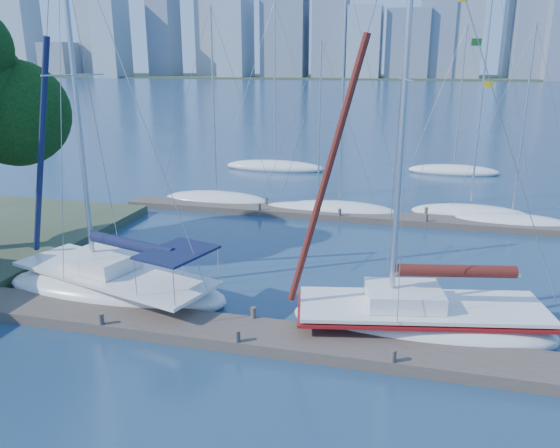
# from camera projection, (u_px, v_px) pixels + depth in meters

# --- Properties ---
(ground) EXTENTS (700.00, 700.00, 0.00)m
(ground) POSITION_uv_depth(u_px,v_px,m) (246.00, 340.00, 18.81)
(ground) COLOR #18314D
(ground) RESTS_ON ground
(near_dock) EXTENTS (26.00, 2.00, 0.40)m
(near_dock) POSITION_uv_depth(u_px,v_px,m) (246.00, 334.00, 18.75)
(near_dock) COLOR #4A3F36
(near_dock) RESTS_ON ground
(far_dock) EXTENTS (30.00, 1.80, 0.36)m
(far_dock) POSITION_uv_depth(u_px,v_px,m) (358.00, 216.00, 33.13)
(far_dock) COLOR #4A3F36
(far_dock) RESTS_ON ground
(far_shore) EXTENTS (800.00, 100.00, 1.50)m
(far_shore) POSITION_uv_depth(u_px,v_px,m) (415.00, 78.00, 315.78)
(far_shore) COLOR #38472D
(far_shore) RESTS_ON ground
(sailboat_navy) EXTENTS (10.05, 5.68, 15.62)m
(sailboat_navy) POSITION_uv_depth(u_px,v_px,m) (113.00, 271.00, 21.85)
(sailboat_navy) COLOR white
(sailboat_navy) RESTS_ON ground
(sailboat_maroon) EXTENTS (9.54, 4.75, 15.52)m
(sailboat_maroon) POSITION_uv_depth(u_px,v_px,m) (421.00, 302.00, 18.98)
(sailboat_maroon) COLOR white
(sailboat_maroon) RESTS_ON ground
(bg_boat_0) EXTENTS (7.71, 4.06, 12.86)m
(bg_boat_0) POSITION_uv_depth(u_px,v_px,m) (217.00, 200.00, 36.66)
(bg_boat_0) COLOR white
(bg_boat_0) RESTS_ON ground
(bg_boat_1) EXTENTS (7.26, 2.41, 10.72)m
(bg_boat_1) POSITION_uv_depth(u_px,v_px,m) (318.00, 210.00, 34.44)
(bg_boat_1) COLOR white
(bg_boat_1) RESTS_ON ground
(bg_boat_2) EXTENTS (7.47, 2.63, 14.42)m
(bg_boat_2) POSITION_uv_depth(u_px,v_px,m) (339.00, 209.00, 34.24)
(bg_boat_2) COLOR white
(bg_boat_2) RESTS_ON ground
(bg_boat_3) EXTENTS (7.10, 2.36, 14.67)m
(bg_boat_3) POSITION_uv_depth(u_px,v_px,m) (470.00, 212.00, 33.62)
(bg_boat_3) COLOR white
(bg_boat_3) RESTS_ON ground
(bg_boat_4) EXTENTS (6.82, 2.60, 11.49)m
(bg_boat_4) POSITION_uv_depth(u_px,v_px,m) (511.00, 222.00, 31.68)
(bg_boat_4) COLOR white
(bg_boat_4) RESTS_ON ground
(bg_boat_6) EXTENTS (9.16, 5.72, 14.23)m
(bg_boat_6) POSITION_uv_depth(u_px,v_px,m) (275.00, 166.00, 48.19)
(bg_boat_6) COLOR white
(bg_boat_6) RESTS_ON ground
(bg_boat_7) EXTENTS (7.85, 4.57, 12.36)m
(bg_boat_7) POSITION_uv_depth(u_px,v_px,m) (454.00, 170.00, 46.52)
(bg_boat_7) COLOR white
(bg_boat_7) RESTS_ON ground
(skyline) EXTENTS (501.84, 51.31, 100.37)m
(skyline) POSITION_uv_depth(u_px,v_px,m) (473.00, 7.00, 272.00)
(skyline) COLOR #7D92A2
(skyline) RESTS_ON ground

